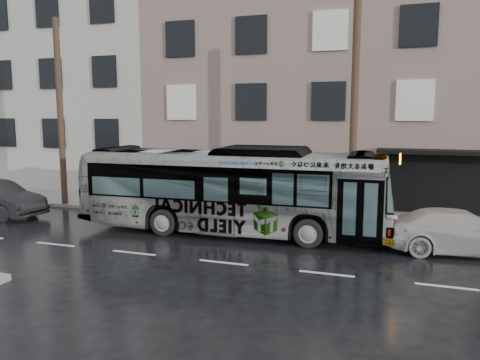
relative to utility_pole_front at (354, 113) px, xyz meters
The scene contains 9 objects.
ground 8.65m from the utility_pole_front, 153.08° to the right, with size 120.00×120.00×0.00m, color black.
sidewalk 8.11m from the utility_pole_front, 166.17° to the left, with size 90.00×3.60×0.15m, color gray.
building_taupe 9.56m from the utility_pole_front, 99.07° to the left, with size 20.00×12.00×11.00m, color gray.
building_grey 27.02m from the utility_pole_front, 156.02° to the left, with size 26.00×15.00×16.00m, color #B6B4AB.
utility_pole_front is the anchor object (origin of this frame).
utility_pole_rear 14.00m from the utility_pole_front, behind, with size 0.30×0.30×9.00m, color #483324.
sign_post 3.48m from the utility_pole_front, ahead, with size 0.06×0.06×2.40m, color slate.
bus 5.67m from the utility_pole_front, 153.58° to the right, with size 2.83×12.10×3.37m, color #B2B2B2.
white_sedan 5.92m from the utility_pole_front, 30.91° to the right, with size 2.02×4.96×1.44m, color #B5B3AC.
Camera 1 is at (8.22, -15.67, 4.60)m, focal length 35.00 mm.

